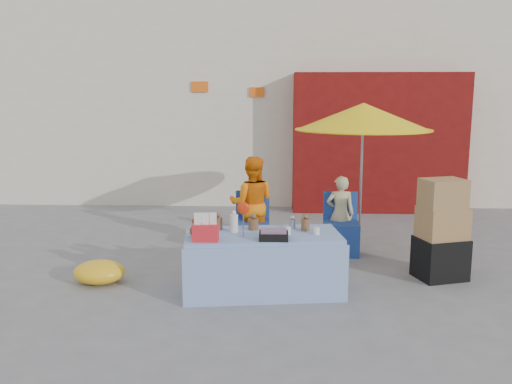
{
  "coord_description": "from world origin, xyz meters",
  "views": [
    {
      "loc": [
        0.29,
        -6.07,
        2.21
      ],
      "look_at": [
        0.03,
        0.6,
        1.0
      ],
      "focal_mm": 38.0,
      "sensor_mm": 36.0,
      "label": 1
    }
  ],
  "objects_px": {
    "chair_right": "(341,236)",
    "vendor_beige": "(340,214)",
    "vendor_orange": "(252,204)",
    "box_stack": "(442,233)",
    "umbrella": "(363,117)",
    "market_table": "(262,262)",
    "chair_left": "(252,235)"
  },
  "relations": [
    {
      "from": "market_table",
      "to": "vendor_beige",
      "type": "bearing_deg",
      "value": 50.43
    },
    {
      "from": "vendor_orange",
      "to": "chair_left",
      "type": "bearing_deg",
      "value": 91.79
    },
    {
      "from": "market_table",
      "to": "chair_right",
      "type": "bearing_deg",
      "value": 48.19
    },
    {
      "from": "umbrella",
      "to": "box_stack",
      "type": "relative_size",
      "value": 1.71
    },
    {
      "from": "chair_left",
      "to": "umbrella",
      "type": "relative_size",
      "value": 0.41
    },
    {
      "from": "chair_right",
      "to": "umbrella",
      "type": "bearing_deg",
      "value": 45.1
    },
    {
      "from": "chair_left",
      "to": "umbrella",
      "type": "distance_m",
      "value": 2.27
    },
    {
      "from": "chair_left",
      "to": "chair_right",
      "type": "height_order",
      "value": "same"
    },
    {
      "from": "vendor_beige",
      "to": "vendor_orange",
      "type": "bearing_deg",
      "value": 1.6
    },
    {
      "from": "market_table",
      "to": "chair_left",
      "type": "height_order",
      "value": "market_table"
    },
    {
      "from": "vendor_beige",
      "to": "box_stack",
      "type": "xyz_separation_m",
      "value": [
        1.08,
        -1.13,
        0.02
      ]
    },
    {
      "from": "chair_right",
      "to": "box_stack",
      "type": "xyz_separation_m",
      "value": [
        1.08,
        -1.0,
        0.31
      ]
    },
    {
      "from": "market_table",
      "to": "box_stack",
      "type": "relative_size",
      "value": 1.51
    },
    {
      "from": "vendor_beige",
      "to": "umbrella",
      "type": "bearing_deg",
      "value": -151.83
    },
    {
      "from": "box_stack",
      "to": "umbrella",
      "type": "bearing_deg",
      "value": 121.39
    },
    {
      "from": "umbrella",
      "to": "chair_right",
      "type": "bearing_deg",
      "value": -136.5
    },
    {
      "from": "market_table",
      "to": "chair_left",
      "type": "bearing_deg",
      "value": 90.02
    },
    {
      "from": "vendor_beige",
      "to": "umbrella",
      "type": "distance_m",
      "value": 1.39
    },
    {
      "from": "market_table",
      "to": "chair_right",
      "type": "height_order",
      "value": "market_table"
    },
    {
      "from": "chair_right",
      "to": "vendor_beige",
      "type": "relative_size",
      "value": 0.78
    },
    {
      "from": "chair_left",
      "to": "box_stack",
      "type": "relative_size",
      "value": 0.69
    },
    {
      "from": "box_stack",
      "to": "market_table",
      "type": "bearing_deg",
      "value": -166.1
    },
    {
      "from": "chair_right",
      "to": "vendor_orange",
      "type": "xyz_separation_m",
      "value": [
        -1.25,
        0.13,
        0.42
      ]
    },
    {
      "from": "market_table",
      "to": "box_stack",
      "type": "xyz_separation_m",
      "value": [
        2.14,
        0.53,
        0.22
      ]
    },
    {
      "from": "vendor_beige",
      "to": "umbrella",
      "type": "xyz_separation_m",
      "value": [
        0.3,
        0.15,
        1.35
      ]
    },
    {
      "from": "vendor_orange",
      "to": "box_stack",
      "type": "bearing_deg",
      "value": 155.71
    },
    {
      "from": "chair_right",
      "to": "box_stack",
      "type": "height_order",
      "value": "box_stack"
    },
    {
      "from": "market_table",
      "to": "box_stack",
      "type": "height_order",
      "value": "box_stack"
    },
    {
      "from": "vendor_orange",
      "to": "vendor_beige",
      "type": "relative_size",
      "value": 1.25
    },
    {
      "from": "market_table",
      "to": "vendor_orange",
      "type": "relative_size",
      "value": 1.37
    },
    {
      "from": "market_table",
      "to": "box_stack",
      "type": "bearing_deg",
      "value": 6.85
    },
    {
      "from": "umbrella",
      "to": "market_table",
      "type": "bearing_deg",
      "value": -126.88
    }
  ]
}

